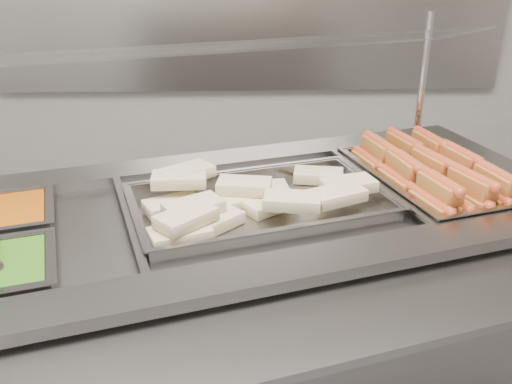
{
  "coord_description": "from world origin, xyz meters",
  "views": [
    {
      "loc": [
        -0.09,
        -0.97,
        1.44
      ],
      "look_at": [
        -0.04,
        0.36,
        0.85
      ],
      "focal_mm": 40.0,
      "sensor_mm": 36.0,
      "label": 1
    }
  ],
  "objects_px": {
    "pan_hotdogs": "(431,186)",
    "pan_wraps": "(259,207)",
    "steam_counter": "(241,334)",
    "sneeze_guard": "(214,54)"
  },
  "relations": [
    {
      "from": "pan_hotdogs",
      "to": "pan_wraps",
      "type": "xyz_separation_m",
      "value": [
        -0.5,
        -0.15,
        0.01
      ]
    },
    {
      "from": "steam_counter",
      "to": "pan_wraps",
      "type": "distance_m",
      "value": 0.4
    },
    {
      "from": "sneeze_guard",
      "to": "pan_wraps",
      "type": "relative_size",
      "value": 2.17
    },
    {
      "from": "pan_hotdogs",
      "to": "pan_wraps",
      "type": "height_order",
      "value": "same"
    },
    {
      "from": "pan_hotdogs",
      "to": "steam_counter",
      "type": "bearing_deg",
      "value": -163.25
    },
    {
      "from": "steam_counter",
      "to": "pan_hotdogs",
      "type": "bearing_deg",
      "value": 16.75
    },
    {
      "from": "steam_counter",
      "to": "pan_hotdogs",
      "type": "distance_m",
      "value": 0.69
    },
    {
      "from": "sneeze_guard",
      "to": "pan_hotdogs",
      "type": "distance_m",
      "value": 0.72
    },
    {
      "from": "sneeze_guard",
      "to": "pan_hotdogs",
      "type": "bearing_deg",
      "value": -2.53
    },
    {
      "from": "steam_counter",
      "to": "pan_hotdogs",
      "type": "xyz_separation_m",
      "value": [
        0.55,
        0.17,
        0.38
      ]
    }
  ]
}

